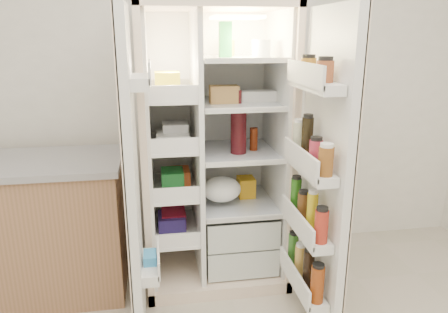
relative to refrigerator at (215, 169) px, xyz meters
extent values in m
cube|color=white|center=(0.05, 0.35, 0.61)|extent=(4.00, 0.02, 2.70)
cube|color=beige|center=(-0.02, 0.28, 0.16)|extent=(0.92, 0.04, 1.80)
cube|color=beige|center=(-0.46, -0.05, 0.16)|extent=(0.04, 0.70, 1.80)
cube|color=beige|center=(0.42, -0.05, 0.16)|extent=(0.04, 0.70, 1.80)
cube|color=beige|center=(-0.02, -0.05, 1.04)|extent=(0.92, 0.70, 0.04)
cube|color=beige|center=(-0.02, -0.05, -0.70)|extent=(0.92, 0.70, 0.08)
cube|color=white|center=(-0.02, 0.25, 0.18)|extent=(0.84, 0.02, 1.68)
cube|color=white|center=(-0.43, -0.05, 0.18)|extent=(0.02, 0.62, 1.68)
cube|color=white|center=(0.39, -0.05, 0.18)|extent=(0.02, 0.62, 1.68)
cube|color=white|center=(-0.13, -0.05, 0.18)|extent=(0.03, 0.62, 1.68)
cube|color=silver|center=(0.14, -0.07, -0.56)|extent=(0.47, 0.52, 0.19)
cube|color=silver|center=(0.14, -0.07, -0.36)|extent=(0.47, 0.52, 0.19)
cube|color=#FFD18C|center=(0.14, 0.00, 0.98)|extent=(0.30, 0.30, 0.02)
cube|color=white|center=(-0.28, -0.05, -0.39)|extent=(0.28, 0.58, 0.02)
cube|color=white|center=(-0.28, -0.05, -0.09)|extent=(0.28, 0.58, 0.02)
cube|color=white|center=(-0.28, -0.05, 0.21)|extent=(0.28, 0.58, 0.02)
cube|color=white|center=(-0.28, -0.05, 0.51)|extent=(0.28, 0.58, 0.02)
cube|color=silver|center=(0.14, -0.05, -0.22)|extent=(0.49, 0.58, 0.01)
cube|color=silver|center=(0.14, -0.05, 0.14)|extent=(0.49, 0.58, 0.01)
cube|color=silver|center=(0.14, -0.05, 0.46)|extent=(0.49, 0.58, 0.02)
cube|color=silver|center=(0.14, -0.05, 0.74)|extent=(0.49, 0.58, 0.02)
cube|color=#C31B3B|center=(-0.28, -0.05, -0.33)|extent=(0.16, 0.20, 0.10)
cube|color=#227D32|center=(-0.28, -0.05, -0.02)|extent=(0.14, 0.18, 0.12)
cube|color=white|center=(-0.28, -0.05, 0.25)|extent=(0.20, 0.22, 0.07)
cube|color=gold|center=(-0.28, -0.05, 0.59)|extent=(0.15, 0.16, 0.14)
cube|color=#402D89|center=(-0.28, -0.05, -0.34)|extent=(0.18, 0.20, 0.09)
cube|color=#E85928|center=(-0.28, -0.05, -0.03)|extent=(0.14, 0.18, 0.10)
cube|color=silver|center=(-0.28, -0.05, 0.28)|extent=(0.16, 0.16, 0.12)
sphere|color=orange|center=(0.01, -0.15, -0.62)|extent=(0.07, 0.07, 0.07)
sphere|color=orange|center=(0.10, -0.11, -0.62)|extent=(0.07, 0.07, 0.07)
sphere|color=orange|center=(0.20, -0.15, -0.62)|extent=(0.07, 0.07, 0.07)
sphere|color=orange|center=(0.06, -0.01, -0.62)|extent=(0.07, 0.07, 0.07)
sphere|color=orange|center=(0.16, -0.03, -0.62)|extent=(0.07, 0.07, 0.07)
ellipsoid|color=#3C7A28|center=(0.14, -0.05, -0.34)|extent=(0.26, 0.24, 0.11)
cylinder|color=#3F0D12|center=(0.13, -0.13, 0.30)|extent=(0.10, 0.10, 0.31)
cylinder|color=#65200B|center=(0.25, -0.07, 0.22)|extent=(0.05, 0.05, 0.15)
cube|color=#217932|center=(0.05, -0.11, 0.85)|extent=(0.07, 0.07, 0.21)
cylinder|color=white|center=(0.27, -0.13, 0.79)|extent=(0.11, 0.11, 0.10)
cylinder|color=#A28525|center=(0.10, 0.07, 0.79)|extent=(0.08, 0.08, 0.10)
cube|color=silver|center=(0.28, -0.05, 0.50)|extent=(0.26, 0.11, 0.07)
cube|color=#A87C43|center=(0.04, -0.09, 0.52)|extent=(0.18, 0.10, 0.11)
ellipsoid|color=white|center=(0.02, -0.12, -0.14)|extent=(0.26, 0.23, 0.16)
cube|color=#EEA619|center=(0.22, 0.03, -0.15)|extent=(0.11, 0.14, 0.14)
cube|color=white|center=(-0.52, -0.60, 0.16)|extent=(0.05, 0.40, 1.72)
cube|color=beige|center=(-0.54, -0.60, 0.16)|extent=(0.01, 0.40, 1.72)
cube|color=white|center=(-0.45, -0.60, -0.34)|extent=(0.09, 0.32, 0.06)
cube|color=white|center=(-0.45, -0.60, 0.66)|extent=(0.09, 0.32, 0.06)
cube|color=#338CCC|center=(-0.45, -0.60, -0.31)|extent=(0.07, 0.12, 0.10)
cube|color=white|center=(0.48, -0.69, 0.16)|extent=(0.05, 0.58, 1.72)
cube|color=beige|center=(0.51, -0.69, 0.16)|extent=(0.01, 0.58, 1.72)
cube|color=white|center=(0.40, -0.69, -0.48)|extent=(0.11, 0.50, 0.05)
cube|color=white|center=(0.40, -0.69, -0.14)|extent=(0.11, 0.50, 0.05)
cube|color=white|center=(0.40, -0.69, 0.21)|extent=(0.11, 0.50, 0.05)
cube|color=white|center=(0.40, -0.69, 0.64)|extent=(0.11, 0.50, 0.05)
cylinder|color=maroon|center=(0.40, -0.89, -0.36)|extent=(0.07, 0.07, 0.20)
cylinder|color=black|center=(0.40, -0.76, -0.35)|extent=(0.06, 0.06, 0.22)
cylinder|color=#BF923F|center=(0.40, -0.63, -0.37)|extent=(0.06, 0.06, 0.18)
cylinder|color=#306A23|center=(0.40, -0.50, -0.36)|extent=(0.06, 0.06, 0.19)
cylinder|color=#A1291A|center=(0.40, -0.89, -0.03)|extent=(0.07, 0.07, 0.17)
cylinder|color=gold|center=(0.40, -0.76, -0.01)|extent=(0.06, 0.06, 0.21)
cylinder|color=#5A3516|center=(0.40, -0.63, -0.04)|extent=(0.07, 0.07, 0.16)
cylinder|color=#266316|center=(0.40, -0.50, -0.02)|extent=(0.06, 0.06, 0.20)
cylinder|color=brown|center=(0.40, -0.89, 0.30)|extent=(0.07, 0.07, 0.14)
cylinder|color=#AB2C41|center=(0.40, -0.76, 0.30)|extent=(0.07, 0.07, 0.14)
cylinder|color=black|center=(0.40, -0.63, 0.35)|extent=(0.06, 0.06, 0.23)
cylinder|color=beige|center=(0.40, -0.50, 0.32)|extent=(0.06, 0.06, 0.18)
cylinder|color=brown|center=(0.40, -0.81, 0.71)|extent=(0.08, 0.08, 0.10)
cylinder|color=#9B671C|center=(0.40, -0.59, 0.71)|extent=(0.08, 0.08, 0.10)
cube|color=#936749|center=(-1.21, -0.08, -0.32)|extent=(1.18, 0.61, 0.85)
cube|color=gray|center=(-1.21, -0.08, 0.12)|extent=(1.22, 0.65, 0.04)
camera|label=1|loc=(-0.39, -2.70, 0.87)|focal=34.00mm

